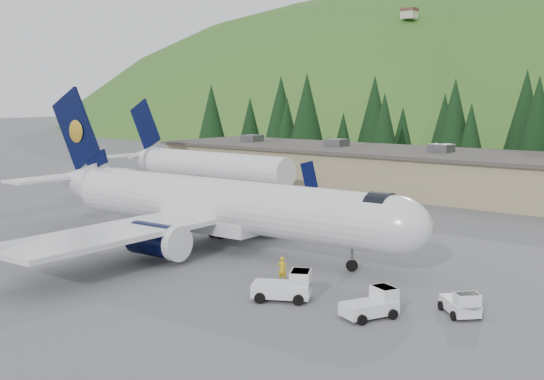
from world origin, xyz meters
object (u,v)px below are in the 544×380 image
at_px(baggage_tug_a, 287,287).
at_px(second_airliner, 199,164).
at_px(baggage_tug_c, 373,304).
at_px(ramp_worker, 282,269).
at_px(baggage_tug_b, 462,304).
at_px(airliner, 212,205).
at_px(terminal_building, 403,170).

bearing_deg(baggage_tug_a, second_airliner, 111.96).
distance_m(baggage_tug_c, ramp_worker, 8.52).
bearing_deg(baggage_tug_c, baggage_tug_b, -25.23).
relative_size(airliner, baggage_tug_c, 11.42).
bearing_deg(second_airliner, baggage_tug_a, -38.46).
bearing_deg(baggage_tug_a, ramp_worker, 102.75).
xyz_separation_m(baggage_tug_c, terminal_building, (-22.63, 44.88, 1.91)).
distance_m(baggage_tug_b, terminal_building, 49.30).
distance_m(airliner, baggage_tug_c, 20.11).
relative_size(baggage_tug_c, ramp_worker, 2.01).
bearing_deg(baggage_tug_a, baggage_tug_b, -7.41).
height_order(second_airliner, baggage_tug_a, second_airliner).
xyz_separation_m(airliner, baggage_tug_c, (18.73, -6.82, -2.66)).
distance_m(airliner, ramp_worker, 11.73).
relative_size(airliner, ramp_worker, 22.95).
relative_size(second_airliner, baggage_tug_b, 9.46).
height_order(airliner, ramp_worker, airliner).
xyz_separation_m(second_airliner, terminal_building, (19.91, 16.00, -0.70)).
height_order(second_airliner, ramp_worker, second_airliner).
xyz_separation_m(airliner, baggage_tug_b, (22.36, -3.62, -2.73)).
height_order(baggage_tug_b, baggage_tug_c, baggage_tug_c).
bearing_deg(ramp_worker, baggage_tug_a, 109.34).
bearing_deg(baggage_tug_b, baggage_tug_a, -114.68).
height_order(airliner, baggage_tug_b, airliner).
bearing_deg(ramp_worker, terminal_building, -94.21).
height_order(baggage_tug_b, terminal_building, terminal_building).
xyz_separation_m(baggage_tug_a, terminal_building, (-17.11, 45.41, 1.82)).
xyz_separation_m(baggage_tug_c, ramp_worker, (-8.18, 2.39, 0.12)).
xyz_separation_m(baggage_tug_b, terminal_building, (-26.26, 41.68, 1.98)).
bearing_deg(baggage_tug_b, ramp_worker, -132.93).
xyz_separation_m(baggage_tug_b, ramp_worker, (-11.81, -0.81, 0.18)).
bearing_deg(baggage_tug_a, terminal_building, 81.06).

